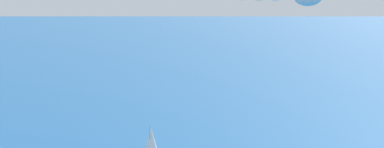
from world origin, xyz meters
name	(u,v)px	position (x,y,z in m)	size (l,w,h in m)	color
sailboat_far_stbd	(151,141)	(-1.03, 32.59, 3.58)	(5.44, 5.57, 7.85)	#33704C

